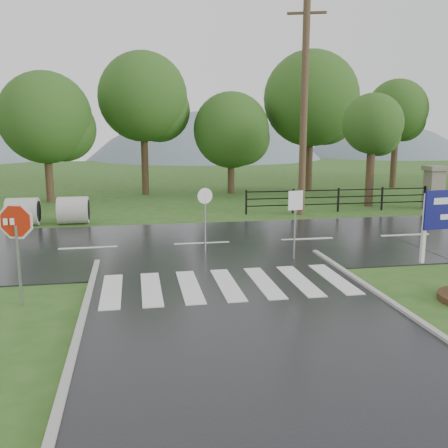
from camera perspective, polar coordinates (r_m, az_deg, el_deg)
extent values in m
plane|color=#2D551C|center=(8.83, 6.66, -17.02)|extent=(120.00, 120.00, 0.00)
cube|color=black|center=(18.08, -2.54, -2.34)|extent=(90.00, 8.00, 0.04)
cube|color=silver|center=(13.11, -12.72, -7.46)|extent=(0.50, 2.80, 0.02)
cube|color=silver|center=(13.10, -8.31, -7.32)|extent=(0.50, 2.80, 0.02)
cube|color=silver|center=(13.16, -3.93, -7.14)|extent=(0.50, 2.80, 0.02)
cube|color=silver|center=(13.30, 0.39, -6.92)|extent=(0.50, 2.80, 0.02)
cube|color=silver|center=(13.51, 4.59, -6.67)|extent=(0.50, 2.80, 0.02)
cube|color=silver|center=(13.80, 8.63, -6.39)|extent=(0.50, 2.80, 0.02)
cube|color=silver|center=(14.14, 12.49, -6.10)|extent=(0.50, 2.80, 0.02)
cube|color=gray|center=(28.20, 22.84, 3.63)|extent=(0.80, 0.80, 2.00)
cube|color=#6B6659|center=(28.10, 23.01, 5.89)|extent=(1.00, 1.00, 0.24)
cube|color=black|center=(25.80, 12.91, 2.27)|extent=(9.50, 0.05, 0.05)
cube|color=black|center=(25.75, 12.94, 3.04)|extent=(9.50, 0.05, 0.05)
cube|color=black|center=(25.71, 12.97, 3.81)|extent=(9.50, 0.05, 0.05)
cube|color=black|center=(24.31, 2.56, 2.50)|extent=(0.08, 0.08, 1.20)
cube|color=black|center=(27.98, 21.92, 2.82)|extent=(0.08, 0.08, 1.20)
sphere|color=slate|center=(76.25, -2.05, -5.49)|extent=(48.00, 48.00, 48.00)
sphere|color=slate|center=(83.73, 17.26, -1.45)|extent=(36.00, 36.00, 36.00)
cylinder|color=#9E9B93|center=(23.22, -22.00, 1.32)|extent=(1.30, 1.20, 1.20)
cylinder|color=#9E9B93|center=(22.88, -16.84, 1.52)|extent=(1.30, 1.20, 1.20)
cube|color=#939399|center=(12.63, -22.38, -4.45)|extent=(0.06, 0.06, 1.93)
cylinder|color=white|center=(12.42, -22.72, 0.29)|extent=(1.11, 0.35, 1.16)
cylinder|color=red|center=(12.41, -22.73, 0.28)|extent=(0.97, 0.31, 1.01)
cube|color=silver|center=(16.39, 21.90, -0.57)|extent=(0.12, 0.12, 2.19)
cube|color=#939399|center=(15.85, 8.08, -0.45)|extent=(0.04, 0.04, 2.09)
cube|color=white|center=(15.68, 8.18, 2.68)|extent=(0.49, 0.10, 0.60)
cylinder|color=#939399|center=(16.43, -2.18, 0.01)|extent=(0.06, 0.06, 2.07)
cylinder|color=white|center=(16.26, -2.19, 3.23)|extent=(0.51, 0.14, 0.52)
cylinder|color=#473523|center=(24.31, 9.13, 12.86)|extent=(0.34, 0.34, 10.07)
cube|color=brown|center=(24.84, 9.44, 22.70)|extent=(1.74, 0.67, 0.11)
cylinder|color=#3D2B1C|center=(27.99, 16.35, 5.70)|extent=(0.48, 0.48, 3.66)
sphere|color=#244C17|center=(27.90, 16.63, 10.95)|extent=(3.18, 3.18, 3.18)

